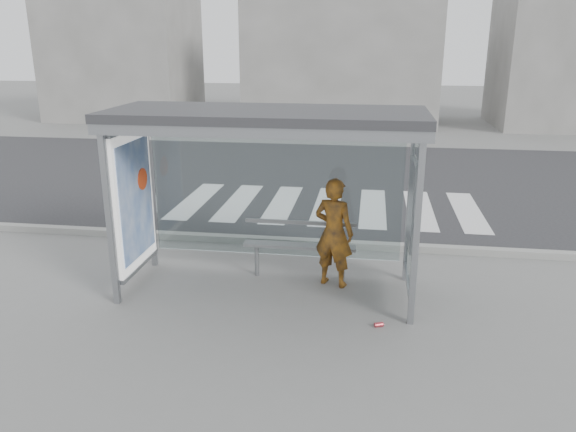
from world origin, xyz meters
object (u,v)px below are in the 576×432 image
object	(u,v)px
bench	(300,245)
soda_can	(379,325)
bus_shelter	(241,155)
person	(334,233)

from	to	relation	value
bench	soda_can	distance (m)	1.92
bus_shelter	soda_can	world-z (taller)	bus_shelter
bus_shelter	person	bearing A→B (deg)	13.44
soda_can	bench	bearing A→B (deg)	130.47
bus_shelter	bench	world-z (taller)	bus_shelter
person	soda_can	world-z (taller)	person
bench	bus_shelter	bearing A→B (deg)	-147.15
bus_shelter	soda_can	size ratio (longest dim) A/B	37.51
bench	person	bearing A→B (deg)	-19.30
soda_can	bus_shelter	bearing A→B (deg)	154.93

